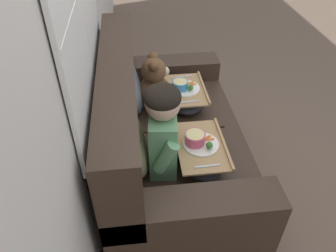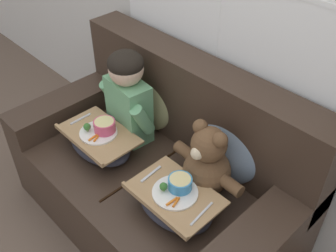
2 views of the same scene
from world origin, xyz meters
name	(u,v)px [view 1 (image 1 of 2)]	position (x,y,z in m)	size (l,w,h in m)	color
ground_plane	(174,176)	(0.00, 0.00, 0.00)	(14.00, 14.00, 0.00)	brown
wall_back_with_window	(75,19)	(0.00, 0.55, 1.31)	(8.00, 0.08, 2.60)	beige
couch	(165,143)	(0.00, 0.07, 0.36)	(1.70, 0.94, 1.02)	#38281E
throw_pillow_behind_child	(135,142)	(-0.31, 0.28, 0.67)	(0.42, 0.20, 0.44)	#898456
throw_pillow_behind_teddy	(132,85)	(0.31, 0.28, 0.67)	(0.43, 0.21, 0.45)	slate
child_figure	(163,125)	(-0.32, 0.11, 0.79)	(0.42, 0.22, 0.58)	#66A370
teddy_bear	(155,86)	(0.31, 0.11, 0.65)	(0.46, 0.32, 0.42)	brown
lap_tray_child	(200,152)	(-0.31, -0.12, 0.55)	(0.47, 0.30, 0.22)	#2D2D38
lap_tray_teddy	(185,96)	(0.31, -0.12, 0.55)	(0.45, 0.31, 0.21)	#2D2D38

